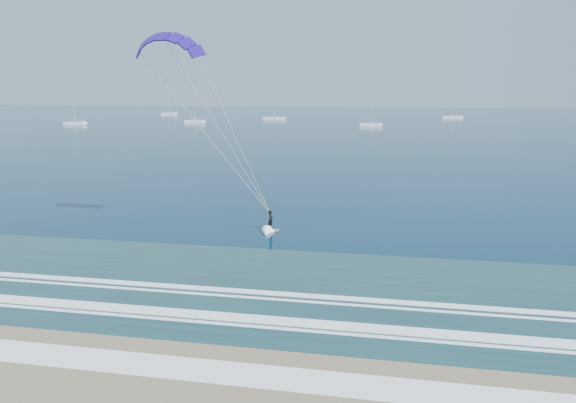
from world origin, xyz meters
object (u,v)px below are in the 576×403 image
(sailboat_8, at_px, (169,114))
(kitesurfer_rig, at_px, (219,128))
(sailboat_0, at_px, (75,123))
(sailboat_1, at_px, (195,122))
(sailboat_3, at_px, (371,125))
(sailboat_2, at_px, (274,118))
(sailboat_4, at_px, (452,117))

(sailboat_8, bearing_deg, kitesurfer_rig, -65.75)
(sailboat_0, height_order, sailboat_1, sailboat_0)
(sailboat_1, bearing_deg, sailboat_0, -155.39)
(kitesurfer_rig, height_order, sailboat_3, kitesurfer_rig)
(sailboat_0, bearing_deg, sailboat_8, 90.14)
(sailboat_0, xyz_separation_m, sailboat_1, (43.58, 19.96, -0.00))
(sailboat_0, xyz_separation_m, sailboat_8, (-0.23, 95.05, 0.03))
(kitesurfer_rig, height_order, sailboat_1, kitesurfer_rig)
(sailboat_2, distance_m, sailboat_4, 90.60)
(sailboat_0, bearing_deg, kitesurfer_rig, -53.48)
(sailboat_2, xyz_separation_m, sailboat_8, (-71.46, 40.94, 0.02))
(sailboat_4, bearing_deg, sailboat_8, 175.30)
(sailboat_3, bearing_deg, kitesurfer_rig, -93.49)
(sailboat_4, bearing_deg, sailboat_0, -152.46)
(sailboat_1, relative_size, sailboat_8, 0.85)
(kitesurfer_rig, distance_m, sailboat_1, 179.25)
(kitesurfer_rig, bearing_deg, sailboat_8, 114.25)
(sailboat_1, height_order, sailboat_2, sailboat_2)
(sailboat_8, bearing_deg, sailboat_2, -29.81)
(sailboat_4, relative_size, sailboat_8, 0.92)
(sailboat_3, bearing_deg, sailboat_1, 173.66)
(sailboat_8, bearing_deg, sailboat_0, -89.86)
(sailboat_2, relative_size, sailboat_4, 1.08)
(sailboat_1, relative_size, sailboat_3, 1.04)
(kitesurfer_rig, bearing_deg, sailboat_1, 111.33)
(sailboat_3, bearing_deg, sailboat_8, 144.89)
(kitesurfer_rig, distance_m, sailboat_2, 204.56)
(kitesurfer_rig, bearing_deg, sailboat_2, 100.57)
(sailboat_8, bearing_deg, sailboat_3, -35.11)
(sailboat_0, height_order, sailboat_3, sailboat_0)
(sailboat_0, xyz_separation_m, sailboat_4, (157.40, 82.09, 0.00))
(sailboat_1, xyz_separation_m, sailboat_4, (113.81, 62.12, 0.01))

